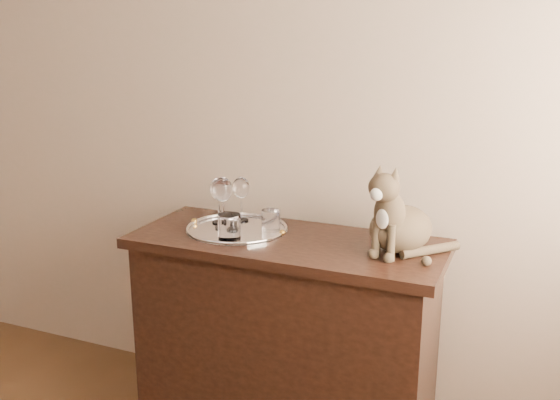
% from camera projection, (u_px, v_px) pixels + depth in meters
% --- Properties ---
extents(wall_back, '(4.00, 0.10, 2.70)m').
position_uv_depth(wall_back, '(188.00, 94.00, 2.75)').
color(wall_back, '#C0A990').
rests_on(wall_back, ground).
extents(sideboard, '(1.20, 0.50, 0.85)m').
position_uv_depth(sideboard, '(286.00, 340.00, 2.48)').
color(sideboard, black).
rests_on(sideboard, ground).
extents(tray, '(0.40, 0.40, 0.01)m').
position_uv_depth(tray, '(237.00, 230.00, 2.47)').
color(tray, white).
rests_on(tray, sideboard).
extents(wine_glass_a, '(0.07, 0.07, 0.19)m').
position_uv_depth(wine_glass_a, '(219.00, 201.00, 2.53)').
color(wine_glass_a, white).
rests_on(wine_glass_a, tray).
extents(wine_glass_b, '(0.07, 0.07, 0.18)m').
position_uv_depth(wine_glass_b, '(241.00, 199.00, 2.55)').
color(wine_glass_b, white).
rests_on(wine_glass_b, tray).
extents(wine_glass_d, '(0.08, 0.08, 0.21)m').
position_uv_depth(wine_glass_d, '(223.00, 203.00, 2.45)').
color(wine_glass_d, white).
rests_on(wine_glass_d, tray).
extents(tumbler_b, '(0.09, 0.09, 0.10)m').
position_uv_depth(tumbler_b, '(229.00, 227.00, 2.33)').
color(tumbler_b, silver).
rests_on(tumbler_b, tray).
extents(tumbler_c, '(0.07, 0.07, 0.08)m').
position_uv_depth(tumbler_c, '(271.00, 220.00, 2.44)').
color(tumbler_c, silver).
rests_on(tumbler_c, tray).
extents(cat, '(0.41, 0.39, 0.33)m').
position_uv_depth(cat, '(402.00, 206.00, 2.21)').
color(cat, brown).
rests_on(cat, sideboard).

